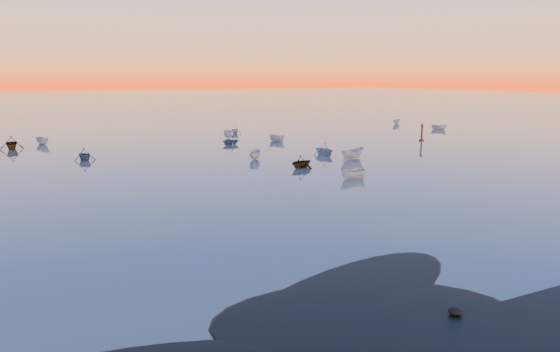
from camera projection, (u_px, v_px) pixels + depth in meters
ground at (122, 127)px, 118.03m from camera, size 600.00×600.00×0.00m
mud_lobes at (510, 279)px, 30.16m from camera, size 140.00×6.00×0.07m
moored_fleet at (192, 155)px, 77.14m from camera, size 124.00×58.00×1.20m
boat_near_center at (352, 159)px, 73.37m from camera, size 2.95×4.60×1.47m
boat_near_right at (324, 155)px, 77.30m from camera, size 4.04×2.31×1.34m
channel_marker at (422, 133)px, 94.01m from camera, size 0.88×0.88×3.12m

